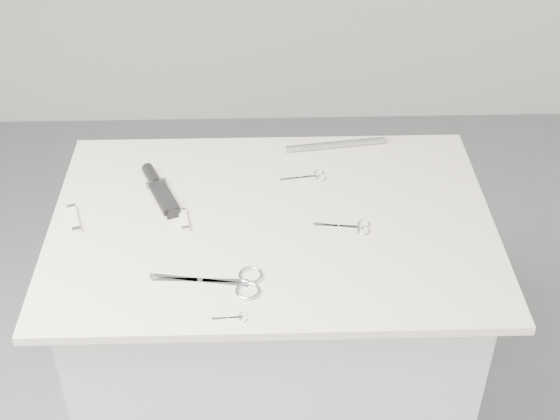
{
  "coord_description": "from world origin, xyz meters",
  "views": [
    {
      "loc": [
        -0.02,
        -1.38,
        2.01
      ],
      "look_at": [
        0.02,
        0.04,
        0.92
      ],
      "focal_mm": 50.0,
      "sensor_mm": 36.0,
      "label": 1
    }
  ],
  "objects_px": {
    "embroidery_scissors_a": "(353,227)",
    "metal_rail": "(336,145)",
    "sheathed_knife": "(158,188)",
    "pocket_knife_a": "(74,218)",
    "pocket_knife_b": "(184,220)",
    "plinth": "(273,360)",
    "large_shears": "(232,282)",
    "embroidery_scissors_b": "(311,176)",
    "tiny_scissors": "(235,318)"
  },
  "relations": [
    {
      "from": "tiny_scissors",
      "to": "pocket_knife_a",
      "type": "distance_m",
      "value": 0.49
    },
    {
      "from": "embroidery_scissors_b",
      "to": "tiny_scissors",
      "type": "distance_m",
      "value": 0.51
    },
    {
      "from": "large_shears",
      "to": "embroidery_scissors_a",
      "type": "distance_m",
      "value": 0.32
    },
    {
      "from": "sheathed_knife",
      "to": "pocket_knife_a",
      "type": "xyz_separation_m",
      "value": [
        -0.18,
        -0.11,
        -0.0
      ]
    },
    {
      "from": "embroidery_scissors_a",
      "to": "sheathed_knife",
      "type": "distance_m",
      "value": 0.47
    },
    {
      "from": "embroidery_scissors_b",
      "to": "pocket_knife_a",
      "type": "xyz_separation_m",
      "value": [
        -0.54,
        -0.16,
        0.0
      ]
    },
    {
      "from": "embroidery_scissors_a",
      "to": "embroidery_scissors_b",
      "type": "height_order",
      "value": "same"
    },
    {
      "from": "metal_rail",
      "to": "embroidery_scissors_b",
      "type": "bearing_deg",
      "value": -118.91
    },
    {
      "from": "pocket_knife_a",
      "to": "sheathed_knife",
      "type": "bearing_deg",
      "value": -75.66
    },
    {
      "from": "embroidery_scissors_a",
      "to": "metal_rail",
      "type": "distance_m",
      "value": 0.33
    },
    {
      "from": "large_shears",
      "to": "embroidery_scissors_b",
      "type": "relative_size",
      "value": 2.03
    },
    {
      "from": "metal_rail",
      "to": "sheathed_knife",
      "type": "bearing_deg",
      "value": -158.22
    },
    {
      "from": "embroidery_scissors_a",
      "to": "tiny_scissors",
      "type": "height_order",
      "value": "same"
    },
    {
      "from": "embroidery_scissors_b",
      "to": "metal_rail",
      "type": "height_order",
      "value": "metal_rail"
    },
    {
      "from": "tiny_scissors",
      "to": "sheathed_knife",
      "type": "bearing_deg",
      "value": 109.95
    },
    {
      "from": "tiny_scissors",
      "to": "pocket_knife_a",
      "type": "relative_size",
      "value": 0.69
    },
    {
      "from": "large_shears",
      "to": "metal_rail",
      "type": "bearing_deg",
      "value": 69.91
    },
    {
      "from": "large_shears",
      "to": "embroidery_scissors_b",
      "type": "xyz_separation_m",
      "value": [
        0.18,
        0.37,
        -0.0
      ]
    },
    {
      "from": "embroidery_scissors_a",
      "to": "sheathed_knife",
      "type": "relative_size",
      "value": 0.66
    },
    {
      "from": "large_shears",
      "to": "pocket_knife_a",
      "type": "bearing_deg",
      "value": 155.74
    },
    {
      "from": "embroidery_scissors_b",
      "to": "embroidery_scissors_a",
      "type": "bearing_deg",
      "value": -76.47
    },
    {
      "from": "embroidery_scissors_b",
      "to": "pocket_knife_b",
      "type": "xyz_separation_m",
      "value": [
        -0.3,
        -0.17,
        0.0
      ]
    },
    {
      "from": "plinth",
      "to": "pocket_knife_b",
      "type": "distance_m",
      "value": 0.51
    },
    {
      "from": "embroidery_scissors_a",
      "to": "pocket_knife_a",
      "type": "distance_m",
      "value": 0.63
    },
    {
      "from": "sheathed_knife",
      "to": "pocket_knife_b",
      "type": "distance_m",
      "value": 0.14
    },
    {
      "from": "embroidery_scissors_b",
      "to": "tiny_scissors",
      "type": "xyz_separation_m",
      "value": [
        -0.18,
        -0.47,
        -0.0
      ]
    },
    {
      "from": "large_shears",
      "to": "sheathed_knife",
      "type": "relative_size",
      "value": 1.2
    },
    {
      "from": "large_shears",
      "to": "sheathed_knife",
      "type": "height_order",
      "value": "sheathed_knife"
    },
    {
      "from": "large_shears",
      "to": "metal_rail",
      "type": "distance_m",
      "value": 0.57
    },
    {
      "from": "plinth",
      "to": "pocket_knife_b",
      "type": "bearing_deg",
      "value": -179.67
    },
    {
      "from": "embroidery_scissors_a",
      "to": "pocket_knife_b",
      "type": "relative_size",
      "value": 1.65
    },
    {
      "from": "pocket_knife_a",
      "to": "embroidery_scissors_a",
      "type": "bearing_deg",
      "value": -111.49
    },
    {
      "from": "plinth",
      "to": "pocket_knife_a",
      "type": "distance_m",
      "value": 0.65
    },
    {
      "from": "pocket_knife_b",
      "to": "sheathed_knife",
      "type": "bearing_deg",
      "value": 19.02
    },
    {
      "from": "plinth",
      "to": "embroidery_scissors_b",
      "type": "height_order",
      "value": "embroidery_scissors_b"
    },
    {
      "from": "sheathed_knife",
      "to": "metal_rail",
      "type": "height_order",
      "value": "sheathed_knife"
    },
    {
      "from": "large_shears",
      "to": "sheathed_knife",
      "type": "distance_m",
      "value": 0.38
    },
    {
      "from": "sheathed_knife",
      "to": "pocket_knife_b",
      "type": "bearing_deg",
      "value": -173.8
    },
    {
      "from": "plinth",
      "to": "embroidery_scissors_a",
      "type": "relative_size",
      "value": 7.08
    },
    {
      "from": "large_shears",
      "to": "plinth",
      "type": "bearing_deg",
      "value": 74.04
    },
    {
      "from": "large_shears",
      "to": "sheathed_knife",
      "type": "xyz_separation_m",
      "value": [
        -0.18,
        0.33,
        0.0
      ]
    },
    {
      "from": "plinth",
      "to": "sheathed_knife",
      "type": "relative_size",
      "value": 4.68
    },
    {
      "from": "embroidery_scissors_b",
      "to": "sheathed_knife",
      "type": "xyz_separation_m",
      "value": [
        -0.37,
        -0.04,
        0.01
      ]
    },
    {
      "from": "sheathed_knife",
      "to": "pocket_knife_a",
      "type": "height_order",
      "value": "sheathed_knife"
    },
    {
      "from": "embroidery_scissors_a",
      "to": "metal_rail",
      "type": "height_order",
      "value": "metal_rail"
    },
    {
      "from": "tiny_scissors",
      "to": "sheathed_knife",
      "type": "height_order",
      "value": "sheathed_knife"
    },
    {
      "from": "pocket_knife_a",
      "to": "embroidery_scissors_b",
      "type": "bearing_deg",
      "value": -91.61
    },
    {
      "from": "embroidery_scissors_a",
      "to": "sheathed_knife",
      "type": "bearing_deg",
      "value": 168.77
    },
    {
      "from": "large_shears",
      "to": "tiny_scissors",
      "type": "distance_m",
      "value": 0.1
    },
    {
      "from": "sheathed_knife",
      "to": "pocket_knife_b",
      "type": "height_order",
      "value": "sheathed_knife"
    }
  ]
}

